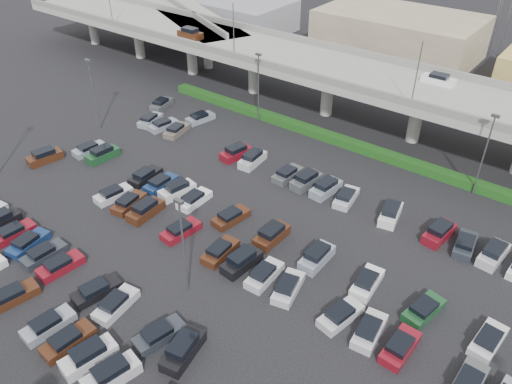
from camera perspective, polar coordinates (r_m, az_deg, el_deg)
ground at (r=51.95m, az=-1.63°, el=-6.07°), size 280.00×280.00×0.00m
overpass at (r=72.48m, az=14.48°, el=11.76°), size 150.00×13.00×15.80m
on_ramp at (r=109.89m, az=-9.38°, el=19.99°), size 50.93×30.13×8.80m
hedge at (r=69.34m, az=11.43°, el=5.18°), size 66.00×1.60×1.10m
parked_cars at (r=50.15m, az=-4.55°, el=-7.02°), size 63.16×41.70×1.67m
light_poles at (r=51.61m, az=-3.94°, el=2.18°), size 66.90×48.38×10.30m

